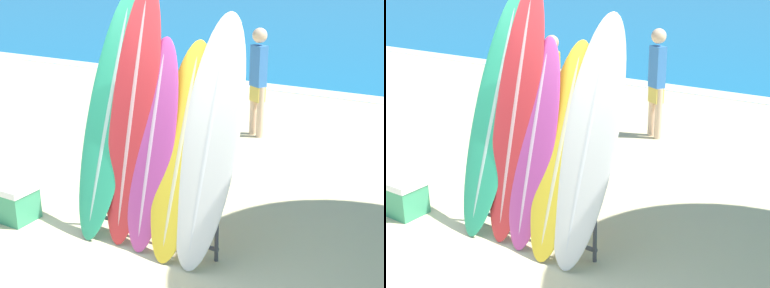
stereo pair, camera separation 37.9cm
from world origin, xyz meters
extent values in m
plane|color=beige|center=(0.00, 0.00, 0.00)|extent=(160.00, 160.00, 0.00)
cube|color=white|center=(0.00, 7.63, 0.01)|extent=(120.00, 0.60, 0.01)
cylinder|color=#47474C|center=(-0.36, 0.53, 0.40)|extent=(0.04, 0.04, 0.80)
cylinder|color=#47474C|center=(1.09, 0.53, 0.40)|extent=(0.04, 0.04, 0.80)
cylinder|color=#47474C|center=(0.36, 0.53, 0.78)|extent=(1.49, 0.04, 0.04)
cylinder|color=#47474C|center=(0.36, 0.53, 0.12)|extent=(1.49, 0.04, 0.04)
ellipsoid|color=#289E70|center=(-0.23, 0.68, 1.23)|extent=(0.56, 0.99, 2.46)
ellipsoid|color=#9AC3B3|center=(-0.23, 0.68, 1.23)|extent=(0.10, 0.96, 2.36)
ellipsoid|color=red|center=(0.09, 0.64, 1.28)|extent=(0.53, 0.77, 2.56)
ellipsoid|color=#D19A9C|center=(0.09, 0.64, 1.28)|extent=(0.10, 0.75, 2.46)
ellipsoid|color=#B23D8E|center=(0.35, 0.57, 1.02)|extent=(0.48, 0.67, 2.05)
ellipsoid|color=#CAA1BE|center=(0.35, 0.57, 1.02)|extent=(0.09, 0.66, 1.97)
ellipsoid|color=yellow|center=(0.67, 0.59, 1.02)|extent=(0.52, 0.81, 2.03)
ellipsoid|color=beige|center=(0.67, 0.59, 1.02)|extent=(0.09, 0.79, 1.95)
ellipsoid|color=silver|center=(0.95, 0.63, 1.15)|extent=(0.58, 0.90, 2.30)
ellipsoid|color=silver|center=(0.95, 0.63, 1.15)|extent=(0.10, 0.87, 2.21)
cylinder|color=tan|center=(-1.49, 3.24, 0.39)|extent=(0.11, 0.11, 0.78)
cylinder|color=tan|center=(-1.37, 3.36, 0.39)|extent=(0.11, 0.11, 0.78)
cube|color=gold|center=(-1.43, 3.30, 0.66)|extent=(0.25, 0.25, 0.23)
cube|color=gold|center=(-1.43, 3.30, 1.09)|extent=(0.28, 0.28, 0.61)
sphere|color=tan|center=(-1.43, 3.30, 1.54)|extent=(0.22, 0.22, 0.22)
cylinder|color=beige|center=(-0.03, 4.23, 0.41)|extent=(0.11, 0.11, 0.82)
cylinder|color=beige|center=(-0.19, 4.32, 0.41)|extent=(0.11, 0.11, 0.82)
cube|color=gold|center=(-0.11, 4.27, 0.70)|extent=(0.27, 0.24, 0.25)
cube|color=#3370BC|center=(-0.11, 4.27, 1.15)|extent=(0.30, 0.26, 0.64)
sphere|color=beige|center=(-0.11, 4.27, 1.62)|extent=(0.23, 0.23, 0.23)
cube|color=#389366|center=(-1.30, 0.21, 0.17)|extent=(0.55, 0.36, 0.34)
cube|color=white|center=(-1.30, 0.21, 0.38)|extent=(0.57, 0.38, 0.08)
camera|label=1|loc=(3.10, -3.46, 2.74)|focal=50.00mm
camera|label=2|loc=(3.43, -3.26, 2.74)|focal=50.00mm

